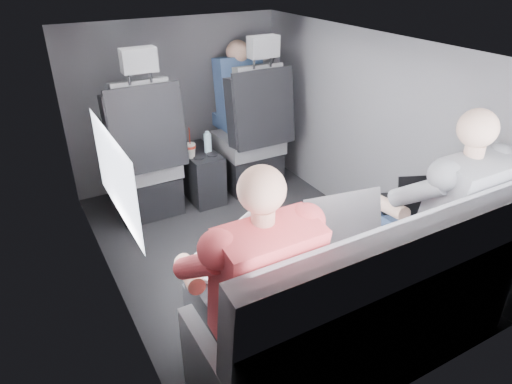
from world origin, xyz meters
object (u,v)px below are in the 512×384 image
water_bottle (208,143)px  laptop_black (412,200)px  soda_cup (191,150)px  passenger_rear_right (437,217)px  front_seat_right (252,142)px  center_console (200,174)px  rear_bench (364,311)px  front_seat_left (144,165)px  laptop_silver (328,226)px  laptop_white (226,257)px  passenger_rear_left (248,287)px  passenger_front_right (239,93)px

water_bottle → laptop_black: (0.46, -1.62, 0.15)m
soda_cup → passenger_rear_right: (0.61, -1.77, 0.16)m
front_seat_right → water_bottle: (-0.39, -0.01, 0.08)m
center_console → soda_cup: 0.29m
rear_bench → front_seat_left: bearing=103.3°
rear_bench → laptop_silver: 0.43m
laptop_white → laptop_black: bearing=-1.1°
front_seat_right → rear_bench: bearing=-103.3°
center_console → passenger_rear_left: (-0.56, -1.85, 0.41)m
front_seat_left → passenger_rear_right: size_ratio=1.05×
laptop_silver → passenger_rear_left: size_ratio=0.35×
laptop_white → passenger_front_right: bearing=61.1°
rear_bench → passenger_rear_left: 0.65m
water_bottle → passenger_front_right: (0.41, 0.27, 0.27)m
laptop_silver → center_console: bearing=88.9°
center_console → rear_bench: bearing=-90.0°
passenger_rear_right → passenger_front_right: bearing=91.1°
center_console → rear_bench: rear_bench is taller
soda_cup → passenger_rear_left: size_ratio=0.20×
front_seat_right → passenger_rear_right: bearing=-88.1°
center_console → passenger_front_right: (0.47, 0.22, 0.54)m
front_seat_right → passenger_front_right: size_ratio=1.72×
rear_bench → passenger_rear_left: (-0.56, 0.10, 0.30)m
soda_cup → laptop_black: 1.71m
laptop_black → passenger_rear_left: (-1.08, -0.18, -0.02)m
front_seat_right → center_console: 0.49m
water_bottle → passenger_rear_right: (0.45, -1.80, 0.14)m
laptop_white → passenger_front_right: size_ratio=0.60×
front_seat_left → rear_bench: 1.96m
front_seat_right → center_console: size_ratio=2.64×
laptop_black → laptop_white: bearing=178.9°
soda_cup → laptop_silver: bearing=-87.6°
passenger_rear_left → passenger_front_right: passenger_rear_left is taller
front_seat_right → rear_bench: 1.96m
front_seat_left → soda_cup: size_ratio=5.28×
rear_bench → water_bottle: rear_bench is taller
soda_cup → laptop_silver: 1.60m
laptop_silver → passenger_rear_left: (-0.53, -0.18, -0.02)m
center_console → passenger_rear_right: 1.96m
front_seat_right → laptop_white: front_seat_right is taller
passenger_rear_left → passenger_front_right: bearing=63.4°
center_console → soda_cup: (-0.10, -0.08, 0.26)m
laptop_white → front_seat_left: bearing=86.1°
front_seat_right → passenger_rear_right: size_ratio=1.05×
passenger_front_right → laptop_white: bearing=-118.9°
laptop_silver → passenger_rear_right: 0.57m
laptop_black → front_seat_right: bearing=92.5°
soda_cup → passenger_rear_right: bearing=-70.9°
laptop_silver → passenger_front_right: size_ratio=0.57×
passenger_rear_left → passenger_front_right: 2.31m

